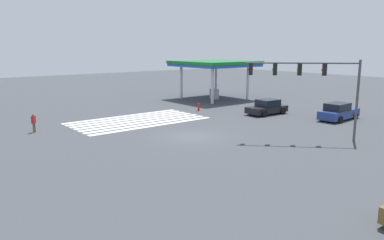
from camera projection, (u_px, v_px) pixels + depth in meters
The scene contains 8 objects.
ground_plane at pixel (192, 136), 28.73m from camera, with size 138.97×138.97×0.00m, color #3D3F44.
crosswalk_markings at pixel (138, 121), 34.90m from camera, with size 12.33×6.30×0.01m.
traffic_signal_mast at pixel (313, 78), 26.92m from camera, with size 5.82×5.82×5.88m.
car_1 at pixel (267, 107), 38.15m from camera, with size 4.48×2.33×1.52m.
car_2 at pixel (338, 112), 35.20m from camera, with size 4.92×2.29×1.62m.
gas_station_canopy at pixel (214, 65), 48.70m from camera, with size 9.03×9.03×4.99m.
pedestrian at pixel (34, 122), 29.95m from camera, with size 0.41×0.41×1.55m.
fire_hydrant at pixel (199, 107), 40.16m from camera, with size 0.22×0.22×0.86m.
Camera 1 is at (17.47, 21.83, 6.76)m, focal length 35.00 mm.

